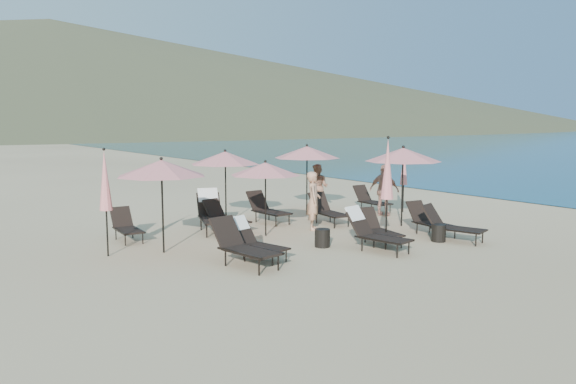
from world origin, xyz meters
TOP-DOWN VIEW (x-y plane):
  - ground at (0.00, 0.00)m, footprint 800.00×800.00m
  - volcanic_headland at (71.37, 302.62)m, footprint 690.00×690.00m
  - lounger_0 at (-4.21, 0.36)m, footprint 0.98×1.89m
  - lounger_1 at (-3.62, 0.81)m, footprint 0.90×1.61m
  - lounger_2 at (-0.77, -0.21)m, footprint 0.94×1.79m
  - lounger_3 at (-0.09, 0.32)m, footprint 0.86×1.62m
  - lounger_4 at (1.74, -0.61)m, footprint 1.10×1.77m
  - lounger_5 at (1.93, 0.29)m, footprint 0.76×1.63m
  - lounger_6 at (-5.40, 4.58)m, footprint 0.65×1.51m
  - lounger_7 at (-2.88, 4.43)m, footprint 1.26×2.03m
  - lounger_8 at (-2.59, 4.13)m, footprint 0.91×1.66m
  - lounger_9 at (-0.77, 4.64)m, footprint 0.75×1.71m
  - lounger_10 at (0.66, 3.33)m, footprint 0.80×1.69m
  - lounger_11 at (3.53, 4.37)m, footprint 0.62×1.56m
  - umbrella_open_0 at (-5.15, 2.62)m, footprint 2.20×2.20m
  - umbrella_open_1 at (-1.97, 2.88)m, footprint 2.00×2.00m
  - umbrella_open_2 at (2.29, 1.70)m, footprint 2.32×2.32m
  - umbrella_open_3 at (-2.00, 5.13)m, footprint 2.20×2.20m
  - umbrella_open_4 at (1.25, 5.20)m, footprint 2.28×2.28m
  - umbrella_closed_0 at (-0.06, 0.04)m, footprint 0.33×0.33m
  - umbrella_closed_1 at (4.28, 3.51)m, footprint 0.27×0.27m
  - umbrella_closed_2 at (-6.40, 3.04)m, footprint 0.31×0.31m
  - side_table_0 at (-1.55, 0.84)m, footprint 0.40×0.40m
  - side_table_1 at (1.42, -0.46)m, footprint 0.38×0.38m
  - beachgoer_a at (-0.30, 2.83)m, footprint 0.71×0.76m
  - beachgoer_b at (2.18, 5.75)m, footprint 0.91×1.00m
  - beachgoer_c at (3.19, 3.38)m, footprint 0.84×1.12m

SIDE VIEW (x-z plane):
  - ground at x=0.00m, z-range 0.00..0.00m
  - side_table_1 at x=1.42m, z-range 0.00..0.47m
  - side_table_0 at x=-1.55m, z-range 0.00..0.47m
  - lounger_6 at x=-5.40m, z-range -0.03..0.82m
  - lounger_3 at x=-0.09m, z-range -0.03..0.86m
  - lounger_11 at x=3.53m, z-range -0.03..0.86m
  - lounger_8 at x=-2.59m, z-range -0.03..0.87m
  - lounger_5 at x=1.93m, z-range -0.03..0.88m
  - lounger_10 at x=0.66m, z-range -0.03..0.91m
  - lounger_4 at x=1.74m, z-range -0.03..0.92m
  - lounger_9 at x=-0.77m, z-range -0.03..0.93m
  - lounger_1 at x=-3.62m, z-range -0.02..0.93m
  - lounger_0 at x=-4.21m, z-range -0.03..1.00m
  - lounger_2 at x=-0.77m, z-range -0.02..1.04m
  - lounger_7 at x=-2.88m, z-range -0.03..1.17m
  - beachgoer_b at x=2.18m, z-range 0.00..1.68m
  - beachgoer_a at x=-0.30m, z-range 0.00..1.75m
  - beachgoer_c at x=3.19m, z-range 0.00..1.77m
  - umbrella_closed_1 at x=4.28m, z-range 0.45..2.77m
  - umbrella_closed_2 at x=-6.40m, z-range 0.51..3.12m
  - umbrella_open_1 at x=-1.97m, z-range 0.83..2.98m
  - umbrella_closed_0 at x=-0.06m, z-range 0.56..3.41m
  - umbrella_open_3 at x=-2.00m, z-range 0.91..3.28m
  - umbrella_open_0 at x=-5.15m, z-range 0.91..3.28m
  - umbrella_open_4 at x=1.25m, z-range 0.94..3.39m
  - umbrella_open_2 at x=2.29m, z-range 0.96..3.46m
  - volcanic_headland at x=71.37m, z-range -1.01..53.99m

